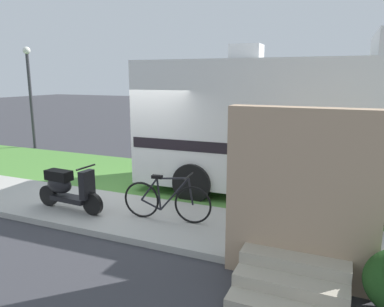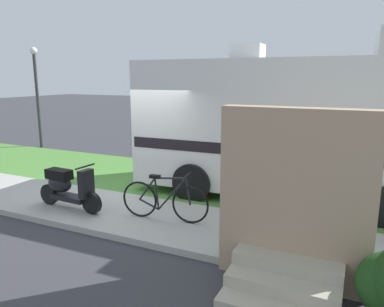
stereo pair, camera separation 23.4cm
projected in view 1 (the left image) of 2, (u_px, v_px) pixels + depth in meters
name	position (u px, v px, depth m)	size (l,w,h in m)	color
ground_plane	(138.00, 197.00, 8.62)	(80.00, 80.00, 0.00)	#38383D
sidewalk	(107.00, 212.00, 7.53)	(24.00, 2.00, 0.12)	#ADAAA3
grass_strip	(167.00, 179.00, 9.96)	(24.00, 3.40, 0.08)	#4C8438
motorhome_rv	(293.00, 124.00, 8.29)	(6.90, 2.77, 3.65)	silver
scooter	(67.00, 188.00, 7.39)	(1.64, 0.50, 0.97)	black
bicycle	(167.00, 200.00, 6.84)	(1.73, 0.52, 0.91)	black
pickup_truck_near	(259.00, 129.00, 13.13)	(5.22, 2.44, 1.80)	#1E2328
porch_steps	(299.00, 216.00, 4.84)	(2.00, 1.26, 2.40)	#B2A893
bottle_green	(264.00, 236.00, 5.95)	(0.07, 0.07, 0.29)	#B2B2B7
bottle_spare	(333.00, 241.00, 5.79)	(0.07, 0.07, 0.26)	navy
street_lamp_post	(30.00, 87.00, 14.08)	(0.28, 0.28, 3.90)	#333338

